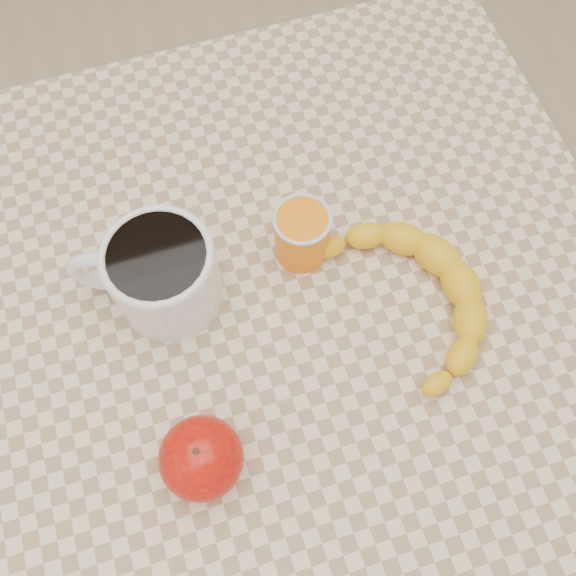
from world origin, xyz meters
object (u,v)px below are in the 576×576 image
object	(u,v)px
apple	(201,458)
banana	(415,297)
orange_juice_glass	(302,234)
coffee_mug	(160,273)
table	(288,322)

from	to	relation	value
apple	banana	world-z (taller)	apple
orange_juice_glass	coffee_mug	bearing A→B (deg)	-177.79
orange_juice_glass	apple	distance (m)	0.26
apple	banana	xyz separation A→B (m)	(0.27, 0.10, -0.02)
table	banana	size ratio (longest dim) A/B	2.93
orange_juice_glass	banana	world-z (taller)	orange_juice_glass
coffee_mug	apple	world-z (taller)	coffee_mug
coffee_mug	apple	distance (m)	0.20
table	orange_juice_glass	world-z (taller)	orange_juice_glass
table	coffee_mug	size ratio (longest dim) A/B	4.52
coffee_mug	apple	size ratio (longest dim) A/B	1.81
table	apple	world-z (taller)	apple
apple	banana	bearing A→B (deg)	20.54
table	coffee_mug	bearing A→B (deg)	161.32
table	banana	world-z (taller)	banana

